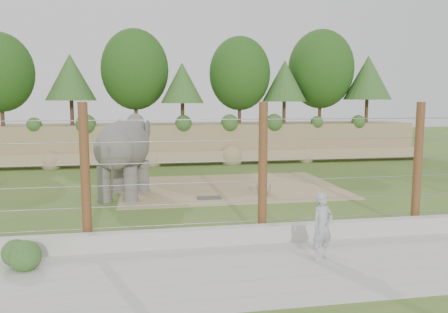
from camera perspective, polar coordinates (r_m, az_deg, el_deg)
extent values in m
plane|color=#416323|center=(17.51, 1.15, -6.02)|extent=(90.00, 90.00, 0.00)
cube|color=#9D8C60|center=(30.03, -3.67, 1.95)|extent=(30.00, 4.00, 2.50)
cube|color=#9D8C60|center=(27.86, -3.13, -0.32)|extent=(30.00, 1.37, 1.07)
cylinder|color=#3F2B19|center=(30.01, -26.99, 5.24)|extent=(0.24, 0.24, 1.75)
sphere|color=#154B13|center=(30.05, -27.25, 9.76)|extent=(4.00, 4.00, 4.00)
cylinder|color=#3F2B19|center=(29.60, -19.24, 5.44)|extent=(0.24, 0.24, 1.58)
sphere|color=#154B13|center=(29.62, -19.42, 9.57)|extent=(3.60, 3.60, 3.60)
cylinder|color=#3F2B19|center=(29.73, -11.43, 6.04)|extent=(0.24, 0.24, 1.92)
sphere|color=#154B13|center=(29.80, -11.56, 11.07)|extent=(4.40, 4.40, 4.40)
cylinder|color=#3F2B19|center=(28.62, -5.43, 5.58)|extent=(0.24, 0.24, 1.40)
sphere|color=#154B13|center=(28.63, -5.48, 9.39)|extent=(3.20, 3.20, 3.20)
cylinder|color=#3F2B19|center=(30.19, 2.04, 6.10)|extent=(0.24, 0.24, 1.82)
sphere|color=#154B13|center=(30.24, 2.06, 10.78)|extent=(4.16, 4.16, 4.16)
cylinder|color=#3F2B19|center=(30.39, 7.84, 5.74)|extent=(0.24, 0.24, 1.50)
sphere|color=#154B13|center=(30.41, 7.91, 9.59)|extent=(3.44, 3.44, 3.44)
cylinder|color=#3F2B19|center=(32.36, 12.40, 6.20)|extent=(0.24, 0.24, 2.03)
sphere|color=#154B13|center=(32.43, 12.53, 11.07)|extent=(4.64, 4.64, 4.64)
cylinder|color=#3F2B19|center=(32.56, 18.11, 5.67)|extent=(0.24, 0.24, 1.64)
sphere|color=#154B13|center=(32.58, 18.27, 9.60)|extent=(3.76, 3.76, 3.76)
cube|color=tan|center=(20.48, 0.89, -4.04)|extent=(10.00, 7.00, 0.02)
cube|color=#262628|center=(18.17, -2.00, -5.42)|extent=(1.00, 0.60, 0.03)
sphere|color=gray|center=(18.91, 5.17, -3.96)|extent=(0.66, 0.66, 0.66)
cube|color=#B8B6AB|center=(12.75, 5.59, -9.98)|extent=(26.00, 0.35, 0.50)
cube|color=#B8B6AB|center=(11.03, 8.45, -14.19)|extent=(26.00, 4.00, 0.01)
cylinder|color=brown|center=(12.50, -17.66, -2.40)|extent=(0.26, 0.26, 4.00)
cylinder|color=brown|center=(12.82, 5.08, -1.84)|extent=(0.26, 0.26, 4.00)
cylinder|color=brown|center=(14.92, 23.96, -1.16)|extent=(0.26, 0.26, 4.00)
cylinder|color=gray|center=(13.14, 5.01, -8.31)|extent=(20.00, 0.02, 0.02)
cylinder|color=gray|center=(12.99, 5.04, -5.76)|extent=(20.00, 0.02, 0.02)
cylinder|color=gray|center=(12.87, 5.07, -3.16)|extent=(20.00, 0.02, 0.02)
cylinder|color=gray|center=(12.78, 5.10, -0.51)|extent=(20.00, 0.02, 0.02)
cylinder|color=gray|center=(12.71, 5.13, 2.17)|extent=(20.00, 0.02, 0.02)
cylinder|color=gray|center=(12.67, 5.16, 4.87)|extent=(20.00, 0.02, 0.02)
sphere|color=#335F26|center=(11.91, -24.98, -11.16)|extent=(0.78, 0.78, 0.78)
imported|color=#ADB2B6|center=(11.43, 12.73, -8.90)|extent=(0.74, 0.61, 1.73)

